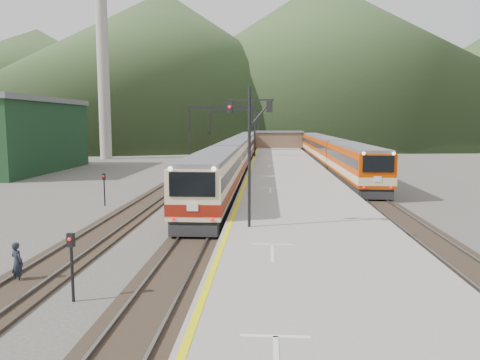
# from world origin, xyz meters

# --- Properties ---
(ground) EXTENTS (400.00, 400.00, 0.00)m
(ground) POSITION_xyz_m (0.00, 0.00, 0.00)
(ground) COLOR #47423D
(ground) RESTS_ON ground
(track_main) EXTENTS (2.60, 200.00, 0.23)m
(track_main) POSITION_xyz_m (0.00, 40.00, 0.07)
(track_main) COLOR black
(track_main) RESTS_ON ground
(track_far) EXTENTS (2.60, 200.00, 0.23)m
(track_far) POSITION_xyz_m (-5.00, 40.00, 0.07)
(track_far) COLOR black
(track_far) RESTS_ON ground
(track_second) EXTENTS (2.60, 200.00, 0.23)m
(track_second) POSITION_xyz_m (11.50, 40.00, 0.07)
(track_second) COLOR black
(track_second) RESTS_ON ground
(platform) EXTENTS (8.00, 100.00, 1.00)m
(platform) POSITION_xyz_m (5.60, 38.00, 0.50)
(platform) COLOR gray
(platform) RESTS_ON ground
(gantry_near) EXTENTS (9.55, 0.25, 8.00)m
(gantry_near) POSITION_xyz_m (-2.85, 55.00, 5.59)
(gantry_near) COLOR black
(gantry_near) RESTS_ON ground
(gantry_far) EXTENTS (9.55, 0.25, 8.00)m
(gantry_far) POSITION_xyz_m (-2.85, 80.00, 5.59)
(gantry_far) COLOR black
(gantry_far) RESTS_ON ground
(smokestack) EXTENTS (1.80, 1.80, 30.00)m
(smokestack) POSITION_xyz_m (-22.00, 62.00, 15.00)
(smokestack) COLOR #9E998E
(smokestack) RESTS_ON ground
(station_shed) EXTENTS (9.40, 4.40, 3.10)m
(station_shed) POSITION_xyz_m (5.60, 78.00, 2.57)
(station_shed) COLOR brown
(station_shed) RESTS_ON platform
(hill_a) EXTENTS (180.00, 180.00, 60.00)m
(hill_a) POSITION_xyz_m (-40.00, 190.00, 30.00)
(hill_a) COLOR #2F4B22
(hill_a) RESTS_ON ground
(hill_b) EXTENTS (220.00, 220.00, 75.00)m
(hill_b) POSITION_xyz_m (30.00, 230.00, 37.50)
(hill_b) COLOR #2F4B22
(hill_b) RESTS_ON ground
(hill_d) EXTENTS (200.00, 200.00, 55.00)m
(hill_d) POSITION_xyz_m (-120.00, 240.00, 27.50)
(hill_d) COLOR #2F4B22
(hill_d) RESTS_ON ground
(main_train) EXTENTS (2.73, 74.90, 3.33)m
(main_train) POSITION_xyz_m (0.00, 48.63, 1.90)
(main_train) COLOR beige
(main_train) RESTS_ON track_main
(second_train) EXTENTS (2.70, 55.54, 3.30)m
(second_train) POSITION_xyz_m (11.50, 50.62, 1.88)
(second_train) COLOR #BC3800
(second_train) RESTS_ON track_second
(signal_mast) EXTENTS (2.19, 0.46, 6.37)m
(signal_mast) POSITION_xyz_m (2.77, 10.28, 4.91)
(signal_mast) COLOR black
(signal_mast) RESTS_ON platform
(short_signal_a) EXTENTS (0.25, 0.20, 2.27)m
(short_signal_a) POSITION_xyz_m (-2.68, 3.41, 1.46)
(short_signal_a) COLOR black
(short_signal_a) RESTS_ON ground
(short_signal_b) EXTENTS (0.23, 0.18, 2.27)m
(short_signal_b) POSITION_xyz_m (-2.31, 26.87, 1.46)
(short_signal_b) COLOR black
(short_signal_b) RESTS_ON ground
(short_signal_c) EXTENTS (0.26, 0.23, 2.27)m
(short_signal_c) POSITION_xyz_m (-7.66, 20.55, 1.46)
(short_signal_c) COLOR black
(short_signal_c) RESTS_ON ground
(worker) EXTENTS (0.66, 0.58, 1.51)m
(worker) POSITION_xyz_m (-5.41, 5.04, 0.76)
(worker) COLOR black
(worker) RESTS_ON ground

